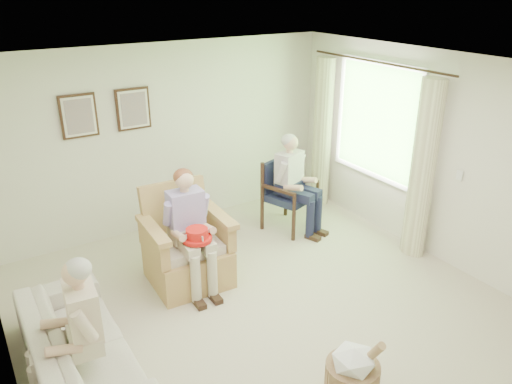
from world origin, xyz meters
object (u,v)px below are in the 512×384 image
Objects in this scene: red_hat at (197,236)px; wood_armchair at (286,191)px; person_dark at (294,177)px; hatbox at (353,374)px; sofa at (80,348)px; person_wicker at (190,222)px; person_sofa at (80,323)px; wicker_armchair at (186,253)px.

wood_armchair is at bearing 26.30° from red_hat.
person_dark reaches higher than hatbox.
hatbox is at bearing -128.65° from sofa.
sofa is 1.48× the size of person_wicker.
person_wicker is at bearing 177.23° from person_dark.
person_sofa is at bearing 145.71° from hatbox.
wicker_armchair is 1.94m from wood_armchair.
person_sofa is (-0.00, -0.22, 0.42)m from sofa.
red_hat is at bearing -177.35° from person_dark.
wood_armchair is at bearing 23.63° from person_wicker.
wood_armchair is at bearing 70.55° from person_dark.
person_sofa is at bearing -139.39° from wicker_armchair.
wood_armchair is 0.31m from person_dark.
hatbox is (1.88, -1.28, -0.46)m from person_sofa.
red_hat is (1.47, 0.81, 0.04)m from person_sofa.
person_sofa is at bearing 180.00° from sofa.
sofa is at bearing -175.07° from wood_armchair.
person_wicker is 4.30× the size of red_hat.
person_dark is (1.85, 0.40, 0.44)m from wicker_armchair.
sofa is (-3.32, -1.51, -0.24)m from wood_armchair.
person_wicker is (1.48, 0.79, 0.53)m from sofa.
person_sofa reaches higher than hatbox.
hatbox is at bearing -134.97° from wood_armchair.
red_hat is at bearing -90.71° from person_wicker.
person_sofa reaches higher than wicker_armchair.
person_wicker is 2.40m from hatbox.
person_dark reaches higher than red_hat.
person_dark is (-0.00, -0.16, 0.27)m from wood_armchair.
wicker_armchair is at bearing 133.49° from person_sofa.
wicker_armchair is at bearing 177.57° from wood_armchair.
red_hat is at bearing -173.15° from wood_armchair.
person_dark is at bearing -68.01° from sofa.
person_sofa is at bearing -174.24° from person_dark.
red_hat is at bearing -68.14° from sofa.
sofa is 1.76m from person_wicker.
red_hat is 2.19m from hatbox.
person_sofa is (-3.32, -1.56, -0.09)m from person_dark.
person_dark is at bearing -109.45° from wood_armchair.
person_wicker is at bearing -178.22° from wood_armchair.
hatbox is at bearing -77.53° from person_wicker.
person_wicker reaches higher than wicker_armchair.
person_dark is at bearing 63.21° from hatbox.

